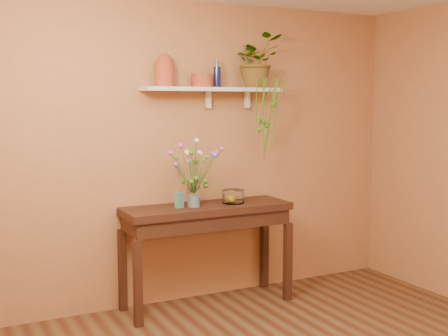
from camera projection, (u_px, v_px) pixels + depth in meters
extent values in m
cube|color=#B77B4A|center=(202.00, 152.00, 5.35)|extent=(4.00, 0.04, 2.70)
cube|color=#392016|center=(207.00, 209.00, 5.14)|extent=(1.49, 0.48, 0.06)
cube|color=#392016|center=(207.00, 219.00, 5.15)|extent=(1.43, 0.44, 0.13)
cube|color=#392016|center=(138.00, 283.00, 4.70)|extent=(0.06, 0.06, 0.71)
cube|color=#392016|center=(288.00, 262.00, 5.34)|extent=(0.06, 0.06, 0.71)
cube|color=#392016|center=(122.00, 270.00, 5.07)|extent=(0.06, 0.06, 0.71)
cube|color=#392016|center=(264.00, 251.00, 5.71)|extent=(0.06, 0.06, 0.71)
cube|color=white|center=(213.00, 89.00, 5.19)|extent=(1.30, 0.24, 0.04)
cube|color=white|center=(208.00, 100.00, 5.29)|extent=(0.04, 0.05, 0.15)
cube|color=white|center=(247.00, 100.00, 5.47)|extent=(0.04, 0.05, 0.15)
cylinder|color=#BC4C2F|center=(164.00, 75.00, 4.99)|extent=(0.21, 0.21, 0.20)
sphere|color=#BC4C2F|center=(164.00, 62.00, 4.97)|extent=(0.13, 0.13, 0.13)
cylinder|color=#BC4C2F|center=(202.00, 81.00, 5.16)|extent=(0.20, 0.20, 0.12)
cylinder|color=#111442|center=(217.00, 77.00, 5.20)|extent=(0.08, 0.08, 0.18)
cylinder|color=#111442|center=(217.00, 63.00, 5.19)|extent=(0.03, 0.03, 0.05)
imported|color=#3C8119|center=(257.00, 61.00, 5.35)|extent=(0.46, 0.41, 0.48)
cylinder|color=#3C8119|center=(262.00, 109.00, 5.26)|extent=(0.02, 0.13, 0.55)
cylinder|color=#4F8A22|center=(269.00, 118.00, 5.33)|extent=(0.10, 0.07, 0.72)
cylinder|color=#4F8A22|center=(263.00, 102.00, 5.18)|extent=(0.06, 0.22, 0.43)
cylinder|color=#3C8119|center=(267.00, 98.00, 5.28)|extent=(0.07, 0.13, 0.35)
cylinder|color=#4F8A22|center=(254.00, 112.00, 5.23)|extent=(0.32, 0.08, 0.60)
cylinder|color=#4F8A22|center=(272.00, 109.00, 5.28)|extent=(0.06, 0.28, 0.55)
cylinder|color=#3C8119|center=(264.00, 119.00, 5.25)|extent=(0.15, 0.22, 0.73)
cylinder|color=#4F8A22|center=(276.00, 117.00, 5.39)|extent=(0.12, 0.04, 0.70)
cylinder|color=#4F8A22|center=(271.00, 116.00, 5.28)|extent=(0.03, 0.26, 0.67)
cylinder|color=#3C8119|center=(256.00, 101.00, 5.23)|extent=(0.05, 0.08, 0.40)
cylinder|color=#4F8A22|center=(277.00, 104.00, 5.33)|extent=(0.20, 0.10, 0.46)
cylinder|color=#4F8A22|center=(273.00, 107.00, 5.28)|extent=(0.03, 0.11, 0.50)
sphere|color=#3C8119|center=(267.00, 126.00, 5.35)|extent=(0.05, 0.05, 0.05)
sphere|color=#3C8119|center=(263.00, 122.00, 5.33)|extent=(0.05, 0.05, 0.05)
sphere|color=#3C8119|center=(273.00, 104.00, 5.27)|extent=(0.05, 0.05, 0.05)
sphere|color=#3C8119|center=(260.00, 129.00, 5.31)|extent=(0.05, 0.05, 0.05)
cylinder|color=white|center=(194.00, 194.00, 5.03)|extent=(0.11, 0.11, 0.23)
cylinder|color=silver|center=(194.00, 201.00, 5.03)|extent=(0.10, 0.10, 0.11)
cylinder|color=#386B28|center=(200.00, 176.00, 4.91)|extent=(0.03, 0.23, 0.34)
sphere|color=olive|center=(207.00, 157.00, 4.80)|extent=(0.03, 0.03, 0.03)
cylinder|color=#386B28|center=(204.00, 175.00, 4.95)|extent=(0.11, 0.19, 0.35)
sphere|color=#616BD3|center=(215.00, 155.00, 4.87)|extent=(0.05, 0.05, 0.05)
cylinder|color=#386B28|center=(197.00, 174.00, 5.00)|extent=(0.06, 0.05, 0.35)
sphere|color=white|center=(201.00, 153.00, 4.97)|extent=(0.03, 0.03, 0.03)
cylinder|color=#386B28|center=(198.00, 177.00, 4.99)|extent=(0.06, 0.08, 0.29)
sphere|color=olive|center=(203.00, 160.00, 4.96)|extent=(0.04, 0.04, 0.04)
cylinder|color=#386B28|center=(208.00, 171.00, 5.04)|extent=(0.26, 0.06, 0.38)
sphere|color=#CE4CB4|center=(222.00, 149.00, 5.05)|extent=(0.04, 0.04, 0.04)
cylinder|color=#386B28|center=(205.00, 173.00, 5.03)|extent=(0.21, 0.06, 0.35)
sphere|color=#CE4CB4|center=(217.00, 152.00, 5.03)|extent=(0.04, 0.04, 0.04)
cylinder|color=#386B28|center=(203.00, 173.00, 5.06)|extent=(0.20, 0.02, 0.34)
sphere|color=#CE4CB4|center=(213.00, 153.00, 5.09)|extent=(0.04, 0.04, 0.04)
cylinder|color=#386B28|center=(196.00, 173.00, 5.07)|extent=(0.10, 0.10, 0.35)
sphere|color=white|center=(199.00, 152.00, 5.11)|extent=(0.04, 0.04, 0.04)
cylinder|color=#386B28|center=(194.00, 177.00, 5.05)|extent=(0.05, 0.07, 0.27)
sphere|color=#3C8119|center=(195.00, 162.00, 5.07)|extent=(0.04, 0.04, 0.04)
cylinder|color=#386B28|center=(191.00, 177.00, 5.08)|extent=(0.03, 0.15, 0.27)
sphere|color=white|center=(189.00, 161.00, 5.13)|extent=(0.05, 0.05, 0.05)
cylinder|color=#386B28|center=(191.00, 171.00, 5.05)|extent=(0.01, 0.10, 0.38)
sphere|color=olive|center=(189.00, 149.00, 5.07)|extent=(0.05, 0.05, 0.05)
cylinder|color=#386B28|center=(185.00, 179.00, 5.06)|extent=(0.09, 0.16, 0.24)
sphere|color=#616BD3|center=(177.00, 165.00, 5.09)|extent=(0.04, 0.04, 0.04)
cylinder|color=#386B28|center=(190.00, 173.00, 5.03)|extent=(0.04, 0.08, 0.36)
sphere|color=white|center=(187.00, 152.00, 5.04)|extent=(0.05, 0.05, 0.05)
cylinder|color=#386B28|center=(185.00, 176.00, 5.01)|extent=(0.14, 0.08, 0.31)
sphere|color=olive|center=(176.00, 158.00, 5.00)|extent=(0.04, 0.04, 0.04)
cylinder|color=#386B28|center=(187.00, 170.00, 5.00)|extent=(0.10, 0.05, 0.42)
sphere|color=#CE4CB4|center=(181.00, 146.00, 4.98)|extent=(0.05, 0.05, 0.05)
cylinder|color=#386B28|center=(182.00, 173.00, 4.97)|extent=(0.20, 0.03, 0.36)
sphere|color=#CE4CB4|center=(171.00, 153.00, 4.91)|extent=(0.04, 0.04, 0.04)
cylinder|color=#386B28|center=(185.00, 179.00, 4.96)|extent=(0.18, 0.04, 0.27)
sphere|color=#CE4CB4|center=(175.00, 165.00, 4.89)|extent=(0.04, 0.04, 0.04)
cylinder|color=#386B28|center=(191.00, 174.00, 4.97)|extent=(0.07, 0.05, 0.36)
sphere|color=white|center=(189.00, 153.00, 4.91)|extent=(0.05, 0.05, 0.05)
cylinder|color=#386B28|center=(192.00, 173.00, 4.93)|extent=(0.08, 0.13, 0.37)
sphere|color=#3C8119|center=(191.00, 152.00, 4.84)|extent=(0.05, 0.05, 0.05)
cylinder|color=#386B28|center=(195.00, 167.00, 4.96)|extent=(0.02, 0.10, 0.46)
sphere|color=white|center=(196.00, 141.00, 4.89)|extent=(0.04, 0.04, 0.04)
sphere|color=#3C8119|center=(191.00, 182.00, 4.89)|extent=(0.04, 0.04, 0.04)
sphere|color=#3C8119|center=(206.00, 181.00, 4.95)|extent=(0.04, 0.04, 0.04)
sphere|color=#3C8119|center=(207.00, 185.00, 4.98)|extent=(0.04, 0.04, 0.04)
sphere|color=#3C8119|center=(196.00, 178.00, 4.96)|extent=(0.04, 0.04, 0.04)
sphere|color=#3C8119|center=(183.00, 182.00, 5.09)|extent=(0.04, 0.04, 0.04)
sphere|color=#3C8119|center=(205.00, 186.00, 5.12)|extent=(0.04, 0.04, 0.04)
cylinder|color=white|center=(233.00, 197.00, 5.23)|extent=(0.20, 0.20, 0.12)
cylinder|color=white|center=(233.00, 202.00, 5.24)|extent=(0.19, 0.19, 0.01)
sphere|color=yellow|center=(231.00, 198.00, 5.23)|extent=(0.07, 0.07, 0.07)
cube|color=#2C6990|center=(179.00, 200.00, 5.00)|extent=(0.08, 0.07, 0.13)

